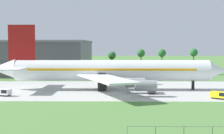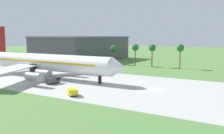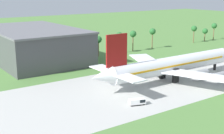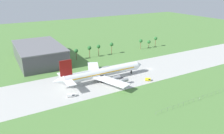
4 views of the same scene
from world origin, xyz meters
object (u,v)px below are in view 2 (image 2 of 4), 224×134
(terminal_building, at_px, (83,48))
(catering_van, at_px, (53,80))
(jet_airliner, at_px, (43,62))
(fuel_truck, at_px, (73,92))

(terminal_building, bearing_deg, catering_van, -59.40)
(jet_airliner, bearing_deg, terminal_building, 115.03)
(jet_airliner, distance_m, catering_van, 15.05)
(catering_van, height_order, terminal_building, terminal_building)
(jet_airliner, relative_size, terminal_building, 1.15)
(fuel_truck, bearing_deg, terminal_building, 125.72)
(jet_airliner, height_order, fuel_truck, jet_airliner)
(catering_van, bearing_deg, jet_airliner, 148.77)
(catering_van, distance_m, terminal_building, 82.29)
(fuel_truck, bearing_deg, jet_airliner, 148.73)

